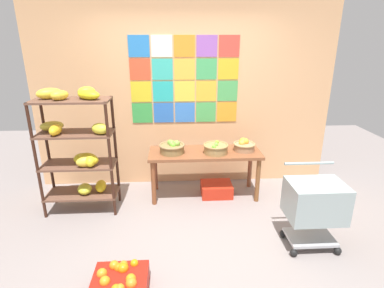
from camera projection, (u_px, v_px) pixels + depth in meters
ground at (190, 242)px, 3.35m from camera, size 9.06×9.06×0.00m
back_wall_with_art at (184, 89)px, 4.35m from camera, size 4.30×0.07×2.87m
banana_shelf_unit at (79, 144)px, 3.72m from camera, size 0.91×0.42×1.58m
display_table at (205, 158)px, 4.18m from camera, size 1.52×0.56×0.66m
fruit_basket_right at (244, 145)px, 4.17m from camera, size 0.30×0.30×0.17m
fruit_basket_back_left at (172, 147)px, 4.08m from camera, size 0.35×0.35×0.18m
fruit_basket_centre at (216, 148)px, 4.07m from camera, size 0.34×0.34×0.16m
produce_crate_under_table at (216, 189)px, 4.34m from camera, size 0.43×0.35×0.18m
orange_crate_foreground at (120, 283)px, 2.64m from camera, size 0.47×0.39×0.25m
shopping_cart at (315, 203)px, 3.14m from camera, size 0.56×0.47×0.87m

